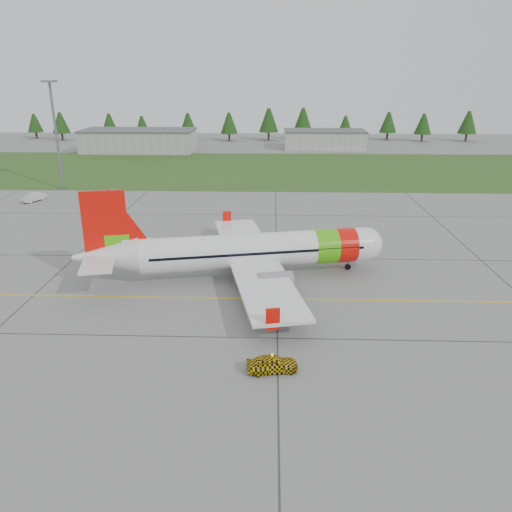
{
  "coord_description": "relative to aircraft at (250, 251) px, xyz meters",
  "views": [
    {
      "loc": [
        9.45,
        -37.9,
        21.32
      ],
      "look_at": [
        7.77,
        11.21,
        3.43
      ],
      "focal_mm": 35.0,
      "sensor_mm": 36.0,
      "label": 1
    }
  ],
  "objects": [
    {
      "name": "hangar_west",
      "position": [
        -36.96,
        95.96,
        0.01
      ],
      "size": [
        32.0,
        14.0,
        6.0
      ],
      "primitive_type": "cube",
      "color": "#A8A8A3",
      "rests_on": "ground"
    },
    {
      "name": "grass_strip",
      "position": [
        -6.96,
        67.96,
        -2.97
      ],
      "size": [
        320.0,
        50.0,
        0.03
      ],
      "primitive_type": "cube",
      "color": "#30561E",
      "rests_on": "ground"
    },
    {
      "name": "ground",
      "position": [
        -6.96,
        -14.04,
        -2.99
      ],
      "size": [
        320.0,
        320.0,
        0.0
      ],
      "primitive_type": "plane",
      "color": "gray",
      "rests_on": "ground"
    },
    {
      "name": "follow_me_car",
      "position": [
        2.6,
        -19.12,
        -1.04
      ],
      "size": [
        1.56,
        1.76,
        3.9
      ],
      "primitive_type": "imported",
      "rotation": [
        0.0,
        0.0,
        1.73
      ],
      "color": "yellow",
      "rests_on": "ground"
    },
    {
      "name": "taxi_guideline",
      "position": [
        -6.96,
        -6.04,
        -2.98
      ],
      "size": [
        120.0,
        0.25,
        0.02
      ],
      "primitive_type": "cube",
      "color": "gold",
      "rests_on": "ground"
    },
    {
      "name": "aircraft",
      "position": [
        0.0,
        0.0,
        0.0
      ],
      "size": [
        33.86,
        31.72,
        10.36
      ],
      "rotation": [
        0.0,
        0.0,
        0.21
      ],
      "color": "white",
      "rests_on": "ground"
    },
    {
      "name": "hangar_east",
      "position": [
        18.04,
        103.96,
        -0.39
      ],
      "size": [
        24.0,
        12.0,
        5.2
      ],
      "primitive_type": "cube",
      "color": "#A8A8A3",
      "rests_on": "ground"
    },
    {
      "name": "floodlight_mast",
      "position": [
        -38.96,
        43.96,
        7.01
      ],
      "size": [
        0.5,
        0.5,
        20.0
      ],
      "primitive_type": "cylinder",
      "color": "slate",
      "rests_on": "ground"
    },
    {
      "name": "treeline",
      "position": [
        -6.96,
        123.96,
        2.01
      ],
      "size": [
        160.0,
        8.0,
        10.0
      ],
      "primitive_type": null,
      "color": "#1C3F14",
      "rests_on": "ground"
    },
    {
      "name": "service_van",
      "position": [
        -40.28,
        33.95,
        -0.66
      ],
      "size": [
        2.12,
        2.07,
        4.66
      ],
      "primitive_type": "imported",
      "rotation": [
        0.0,
        0.0,
        -0.43
      ],
      "color": "silver",
      "rests_on": "ground"
    }
  ]
}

